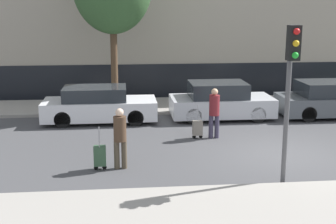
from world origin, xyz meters
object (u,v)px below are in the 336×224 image
(trolley_left, at_px, (100,156))
(traffic_light, at_px, (291,74))
(trolley_right, at_px, (198,128))
(pedestrian_right, at_px, (214,110))
(pedestrian_left, at_px, (120,135))
(parked_car_2, at_px, (331,100))
(parked_car_0, at_px, (99,105))
(parked_car_1, at_px, (220,102))
(parked_bicycle, at_px, (329,92))

(trolley_left, xyz_separation_m, traffic_light, (4.55, -1.56, 2.37))
(trolley_left, height_order, trolley_right, trolley_left)
(pedestrian_right, bearing_deg, trolley_right, -179.94)
(pedestrian_left, bearing_deg, traffic_light, -24.94)
(traffic_light, bearing_deg, trolley_right, 108.82)
(parked_car_2, bearing_deg, parked_car_0, -179.99)
(pedestrian_left, height_order, trolley_right, pedestrian_left)
(pedestrian_left, bearing_deg, parked_car_0, 95.32)
(trolley_left, bearing_deg, pedestrian_right, 36.91)
(pedestrian_left, distance_m, trolley_left, 0.78)
(pedestrian_left, bearing_deg, trolley_right, 43.50)
(parked_car_0, xyz_separation_m, pedestrian_right, (3.89, -2.65, 0.31))
(parked_car_1, bearing_deg, pedestrian_left, -125.50)
(parked_car_0, relative_size, parked_car_2, 1.01)
(parked_car_1, bearing_deg, parked_car_2, -1.19)
(pedestrian_left, height_order, parked_bicycle, pedestrian_left)
(parked_car_1, relative_size, pedestrian_right, 2.36)
(parked_car_1, bearing_deg, parked_bicycle, 24.52)
(trolley_right, bearing_deg, traffic_light, -71.18)
(parked_car_0, relative_size, trolley_left, 3.54)
(parked_car_2, bearing_deg, trolley_right, -155.35)
(parked_car_2, distance_m, pedestrian_right, 5.88)
(trolley_left, bearing_deg, parked_car_0, 92.72)
(parked_car_0, distance_m, parked_bicycle, 10.58)
(pedestrian_right, distance_m, traffic_light, 4.75)
(parked_car_0, xyz_separation_m, parked_car_2, (9.13, 0.00, 0.02))
(parked_car_2, distance_m, trolley_right, 6.38)
(pedestrian_left, height_order, traffic_light, traffic_light)
(trolley_left, bearing_deg, traffic_light, -18.94)
(parked_bicycle, bearing_deg, trolley_left, -141.27)
(parked_car_0, height_order, pedestrian_left, pedestrian_left)
(trolley_left, bearing_deg, parked_car_1, 51.01)
(pedestrian_right, relative_size, traffic_light, 0.43)
(parked_car_1, relative_size, pedestrian_left, 2.37)
(parked_car_1, distance_m, trolley_right, 3.08)
(parked_car_0, height_order, parked_car_1, parked_car_1)
(parked_car_1, bearing_deg, pedestrian_right, -106.18)
(trolley_left, height_order, pedestrian_right, pedestrian_right)
(parked_car_2, distance_m, traffic_light, 8.45)
(parked_car_0, relative_size, parked_bicycle, 2.39)
(trolley_right, height_order, parked_bicycle, trolley_right)
(pedestrian_left, distance_m, trolley_right, 3.75)
(parked_bicycle, bearing_deg, pedestrian_right, -140.28)
(parked_car_1, distance_m, parked_bicycle, 6.11)
(pedestrian_right, xyz_separation_m, traffic_light, (0.91, -4.29, 1.81))
(parked_car_2, relative_size, traffic_light, 1.08)
(trolley_left, xyz_separation_m, parked_bicycle, (9.99, 8.01, 0.11))
(traffic_light, bearing_deg, trolley_left, 161.06)
(parked_car_1, bearing_deg, trolley_left, -128.99)
(parked_car_0, bearing_deg, traffic_light, -55.32)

